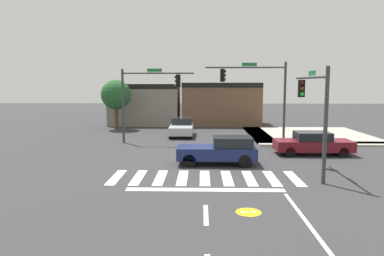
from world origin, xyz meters
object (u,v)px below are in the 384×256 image
object	(u,v)px
car_maroon	(313,143)
roadside_tree	(116,95)
traffic_signal_southeast	(313,101)
car_silver	(182,127)
traffic_signal_northeast	(257,87)
car_navy	(220,150)
traffic_signal_northwest	(148,91)

from	to	relation	value
car_maroon	roadside_tree	size ratio (longest dim) A/B	0.99
traffic_signal_southeast	car_silver	xyz separation A→B (m)	(-7.22, 13.18, -2.90)
traffic_signal_northeast	car_maroon	bearing A→B (deg)	124.89
traffic_signal_southeast	car_maroon	distance (m)	5.95
traffic_signal_northeast	car_maroon	xyz separation A→B (m)	(2.98, -4.27, -3.53)
car_navy	car_maroon	size ratio (longest dim) A/B	0.92
traffic_signal_southeast	car_silver	world-z (taller)	traffic_signal_southeast
traffic_signal_northwest	car_maroon	distance (m)	12.31
traffic_signal_northeast	car_navy	xyz separation A→B (m)	(-3.04, -7.21, -3.46)
traffic_signal_northwest	car_silver	world-z (taller)	traffic_signal_northwest
traffic_signal_southeast	car_maroon	world-z (taller)	traffic_signal_southeast
traffic_signal_southeast	car_maroon	bearing A→B (deg)	-17.53
traffic_signal_southeast	traffic_signal_northwest	xyz separation A→B (m)	(-9.51, 9.27, 0.29)
traffic_signal_northeast	roadside_tree	bearing A→B (deg)	-33.47
roadside_tree	car_navy	bearing A→B (deg)	-58.67
car_navy	car_silver	xyz separation A→B (m)	(-2.77, 11.18, -0.04)
roadside_tree	traffic_signal_northeast	bearing A→B (deg)	-33.47
car_maroon	car_silver	size ratio (longest dim) A/B	1.11
car_silver	roadside_tree	bearing A→B (deg)	-122.68
traffic_signal_southeast	traffic_signal_northeast	size ratio (longest dim) A/B	0.88
traffic_signal_southeast	car_navy	bearing A→B (deg)	65.82
traffic_signal_southeast	traffic_signal_northeast	world-z (taller)	traffic_signal_northeast
car_silver	roadside_tree	world-z (taller)	roadside_tree
traffic_signal_southeast	car_silver	size ratio (longest dim) A/B	1.23
car_maroon	roadside_tree	world-z (taller)	roadside_tree
car_navy	roadside_tree	bearing A→B (deg)	-58.67
traffic_signal_northeast	car_silver	world-z (taller)	traffic_signal_northeast
car_silver	traffic_signal_northeast	bearing A→B (deg)	55.64
car_navy	roadside_tree	world-z (taller)	roadside_tree
car_navy	car_maroon	xyz separation A→B (m)	(6.02, 2.94, -0.07)
traffic_signal_southeast	car_silver	distance (m)	15.31
car_maroon	traffic_signal_northeast	bearing A→B (deg)	124.89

